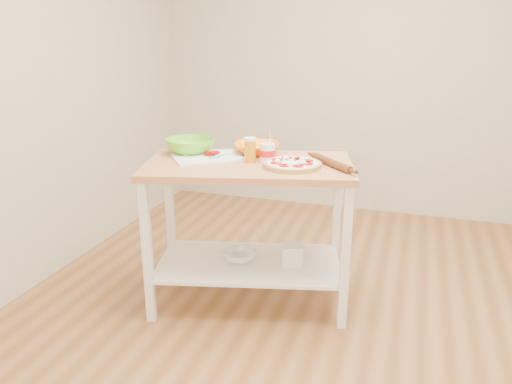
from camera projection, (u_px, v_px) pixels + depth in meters
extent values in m
cube|color=#976338|center=(329.00, 344.00, 2.75)|extent=(4.00, 4.50, 0.02)
cube|color=beige|center=(381.00, 65.00, 4.38)|extent=(4.00, 0.02, 2.70)
cube|color=tan|center=(249.00, 166.00, 2.93)|extent=(1.33, 0.93, 0.04)
cube|color=white|center=(249.00, 263.00, 3.12)|extent=(1.24, 0.85, 0.02)
cube|color=white|center=(147.00, 254.00, 2.84)|extent=(0.06, 0.06, 0.86)
cube|color=white|center=(170.00, 218.00, 3.37)|extent=(0.06, 0.06, 0.86)
cube|color=white|center=(345.00, 259.00, 2.76)|extent=(0.06, 0.06, 0.86)
cube|color=white|center=(336.00, 222.00, 3.30)|extent=(0.06, 0.06, 0.86)
cylinder|color=tan|center=(292.00, 165.00, 2.84)|extent=(0.34, 0.34, 0.02)
cylinder|color=tan|center=(292.00, 163.00, 2.83)|extent=(0.34, 0.34, 0.01)
cylinder|color=white|center=(292.00, 163.00, 2.83)|extent=(0.30, 0.30, 0.01)
cylinder|color=#A70406|center=(308.00, 161.00, 2.85)|extent=(0.06, 0.06, 0.01)
cylinder|color=#A70406|center=(299.00, 158.00, 2.91)|extent=(0.06, 0.06, 0.01)
cylinder|color=#A70406|center=(287.00, 158.00, 2.92)|extent=(0.06, 0.06, 0.01)
cylinder|color=#A70406|center=(277.00, 160.00, 2.87)|extent=(0.06, 0.06, 0.01)
cylinder|color=#A70406|center=(276.00, 163.00, 2.80)|extent=(0.06, 0.06, 0.01)
cylinder|color=#A70406|center=(285.00, 166.00, 2.75)|extent=(0.06, 0.06, 0.01)
cylinder|color=#A70406|center=(298.00, 166.00, 2.74)|extent=(0.06, 0.06, 0.01)
cylinder|color=#A70406|center=(308.00, 164.00, 2.78)|extent=(0.06, 0.06, 0.01)
sphere|color=white|center=(303.00, 160.00, 2.88)|extent=(0.04, 0.04, 0.04)
sphere|color=white|center=(286.00, 159.00, 2.90)|extent=(0.04, 0.04, 0.04)
sphere|color=white|center=(278.00, 162.00, 2.82)|extent=(0.04, 0.04, 0.04)
sphere|color=white|center=(290.00, 166.00, 2.75)|extent=(0.04, 0.04, 0.04)
sphere|color=white|center=(303.00, 164.00, 2.80)|extent=(0.04, 0.04, 0.04)
plane|color=#0C4E13|center=(308.00, 161.00, 2.83)|extent=(0.04, 0.04, 0.00)
plane|color=#0C4E13|center=(297.00, 159.00, 2.89)|extent=(0.03, 0.03, 0.00)
plane|color=#0C4E13|center=(287.00, 159.00, 2.87)|extent=(0.04, 0.04, 0.00)
plane|color=#0C4E13|center=(278.00, 161.00, 2.83)|extent=(0.04, 0.04, 0.00)
plane|color=#0C4E13|center=(286.00, 164.00, 2.77)|extent=(0.03, 0.03, 0.00)
plane|color=#0C4E13|center=(301.00, 165.00, 2.76)|extent=(0.04, 0.04, 0.00)
plane|color=#0C4E13|center=(304.00, 161.00, 2.83)|extent=(0.04, 0.04, 0.00)
plane|color=#0C4E13|center=(296.00, 160.00, 2.87)|extent=(0.03, 0.03, 0.00)
cube|color=white|center=(207.00, 157.00, 3.03)|extent=(0.50, 0.48, 0.01)
cube|color=#F4EACC|center=(186.00, 153.00, 3.05)|extent=(0.03, 0.03, 0.02)
cube|color=#F4EACC|center=(191.00, 153.00, 3.06)|extent=(0.03, 0.03, 0.02)
cube|color=#F4EACC|center=(197.00, 152.00, 3.07)|extent=(0.03, 0.03, 0.02)
cube|color=#F4EACC|center=(184.00, 152.00, 3.08)|extent=(0.03, 0.03, 0.02)
cube|color=#F4EACC|center=(190.00, 152.00, 3.09)|extent=(0.03, 0.03, 0.02)
cube|color=#F4EACC|center=(196.00, 151.00, 3.10)|extent=(0.03, 0.03, 0.02)
cylinder|color=#A70406|center=(210.00, 155.00, 3.05)|extent=(0.07, 0.07, 0.01)
cylinder|color=#A70406|center=(212.00, 153.00, 3.05)|extent=(0.07, 0.07, 0.01)
cylinder|color=#A70406|center=(215.00, 152.00, 3.05)|extent=(0.07, 0.07, 0.01)
cube|color=#49CBD2|center=(214.00, 158.00, 2.98)|extent=(0.07, 0.07, 0.01)
cylinder|color=#49CBD2|center=(222.00, 155.00, 3.03)|extent=(0.07, 0.08, 0.01)
cube|color=silver|center=(204.00, 150.00, 3.17)|extent=(0.15, 0.13, 0.00)
cube|color=black|center=(184.00, 152.00, 3.11)|extent=(0.09, 0.08, 0.01)
imported|color=orange|center=(257.00, 148.00, 3.13)|extent=(0.35, 0.35, 0.07)
imported|color=#62C425|center=(190.00, 146.00, 3.13)|extent=(0.34, 0.34, 0.09)
cylinder|color=orange|center=(250.00, 151.00, 2.93)|extent=(0.07, 0.07, 0.13)
cylinder|color=white|center=(250.00, 139.00, 2.91)|extent=(0.07, 0.07, 0.02)
cylinder|color=white|center=(267.00, 153.00, 2.93)|extent=(0.09, 0.09, 0.11)
cylinder|color=red|center=(267.00, 153.00, 2.93)|extent=(0.09, 0.09, 0.04)
cylinder|color=silver|center=(271.00, 139.00, 2.89)|extent=(0.01, 0.06, 0.11)
cylinder|color=brown|center=(331.00, 163.00, 2.84)|extent=(0.28, 0.29, 0.04)
imported|color=silver|center=(240.00, 256.00, 3.12)|extent=(0.25, 0.25, 0.07)
cube|color=white|center=(292.00, 254.00, 3.08)|extent=(0.15, 0.15, 0.12)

